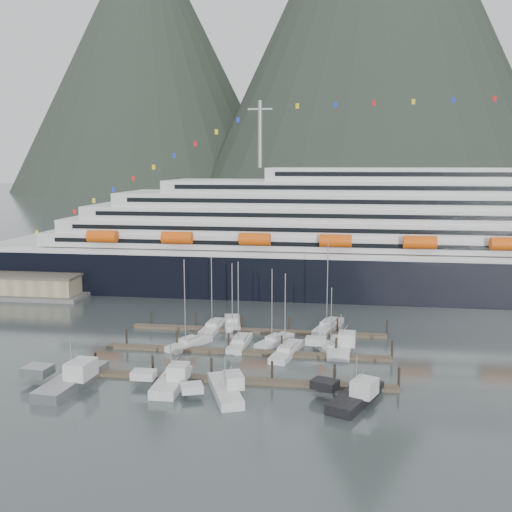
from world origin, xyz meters
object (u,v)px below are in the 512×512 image
object	(u,v)px
sailboat_a	(189,344)
sailboat_d	(287,352)
warehouse	(3,283)
trawler_d	(355,395)
trawler_a	(71,379)
sailboat_e	(214,328)
trawler_b	(171,380)
sailboat_b	(240,344)
sailboat_c	(275,341)
sailboat_h	(328,350)
sailboat_g	(328,327)
cruise_ship	(425,245)
sailboat_f	(232,323)
trawler_c	(224,389)
trawler_e	(339,346)

from	to	relation	value
sailboat_a	sailboat_d	bearing A→B (deg)	-69.43
warehouse	trawler_d	xyz separation A→B (m)	(84.79, -56.95, -1.34)
sailboat_d	trawler_a	bearing A→B (deg)	133.84
warehouse	sailboat_e	xyz separation A→B (m)	(58.69, -25.65, -1.81)
trawler_b	trawler_d	distance (m)	25.82
sailboat_e	sailboat_b	bearing A→B (deg)	-140.49
sailboat_d	sailboat_e	size ratio (longest dim) A/B	0.97
sailboat_c	sailboat_h	size ratio (longest dim) A/B	1.20
sailboat_g	sailboat_h	bearing A→B (deg)	-162.80
trawler_b	sailboat_c	bearing A→B (deg)	-29.46
sailboat_a	sailboat_b	world-z (taller)	sailboat_a
sailboat_d	sailboat_g	bearing A→B (deg)	-10.07
sailboat_g	trawler_a	size ratio (longest dim) A/B	1.17
cruise_ship	sailboat_d	xyz separation A→B (m)	(-28.10, -51.30, -11.61)
sailboat_b	sailboat_d	distance (m)	9.18
warehouse	sailboat_b	size ratio (longest dim) A/B	2.97
sailboat_e	cruise_ship	bearing A→B (deg)	-44.40
sailboat_a	sailboat_c	size ratio (longest dim) A/B	1.14
warehouse	sailboat_c	bearing A→B (deg)	-24.73
sailboat_b	sailboat_d	size ratio (longest dim) A/B	1.08
sailboat_b	sailboat_f	distance (m)	13.53
cruise_ship	sailboat_h	distance (m)	54.65
cruise_ship	sailboat_g	size ratio (longest dim) A/B	12.15
sailboat_f	sailboat_h	world-z (taller)	sailboat_f
sailboat_c	trawler_d	xyz separation A→B (m)	(13.58, -24.15, 0.48)
warehouse	sailboat_b	distance (m)	74.18
sailboat_d	trawler_b	xyz separation A→B (m)	(-14.90, -16.85, 0.46)
sailboat_e	trawler_d	bearing A→B (deg)	-136.25
trawler_c	trawler_e	bearing A→B (deg)	-57.28
sailboat_e	sailboat_g	size ratio (longest dim) A/B	0.85
trawler_a	trawler_d	distance (m)	39.87
sailboat_c	sailboat_f	xyz separation A→B (m)	(-9.62, 10.79, 0.01)
cruise_ship	trawler_c	world-z (taller)	cruise_ship
sailboat_b	trawler_e	distance (m)	17.16
trawler_c	sailboat_a	bearing A→B (deg)	5.05
trawler_e	cruise_ship	bearing A→B (deg)	-18.71
sailboat_g	trawler_d	bearing A→B (deg)	-157.27
warehouse	trawler_b	size ratio (longest dim) A/B	4.28
cruise_ship	sailboat_g	world-z (taller)	cruise_ship
sailboat_h	trawler_c	distance (m)	25.04
sailboat_e	trawler_c	bearing A→B (deg)	-161.03
sailboat_a	sailboat_b	bearing A→B (deg)	-52.90
warehouse	trawler_b	xyz separation A→B (m)	(59.03, -55.21, -1.36)
trawler_a	trawler_b	bearing A→B (deg)	-77.68
sailboat_b	trawler_c	bearing A→B (deg)	-174.08
sailboat_a	sailboat_g	world-z (taller)	sailboat_g
sailboat_a	sailboat_g	size ratio (longest dim) A/B	0.92
sailboat_f	trawler_b	xyz separation A→B (m)	(-2.56, -33.20, 0.46)
sailboat_c	sailboat_e	bearing A→B (deg)	85.03
sailboat_d	trawler_a	xyz separation A→B (m)	(-29.00, -18.63, 0.56)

